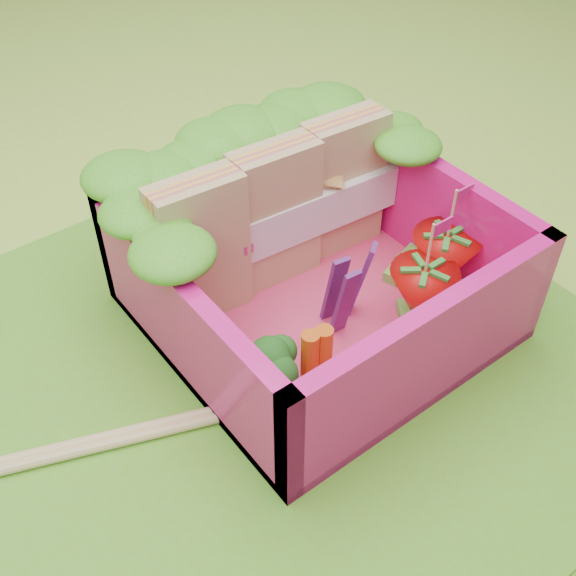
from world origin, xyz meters
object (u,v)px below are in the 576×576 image
(bento_box, at_px, (317,268))
(strawberry_right, at_px, (443,263))
(broccoli, at_px, (269,366))
(strawberry_left, at_px, (421,296))
(sandwich_stack, at_px, (276,215))
(chopsticks, at_px, (47,455))

(bento_box, relative_size, strawberry_right, 2.46)
(broccoli, relative_size, strawberry_left, 0.62)
(bento_box, xyz_separation_m, strawberry_right, (0.50, -0.23, -0.08))
(sandwich_stack, relative_size, chopsticks, 0.57)
(bento_box, bearing_deg, broccoli, -148.46)
(broccoli, distance_m, chopsticks, 0.86)
(strawberry_right, distance_m, chopsticks, 1.75)
(broccoli, height_order, strawberry_left, strawberry_left)
(broccoli, xyz_separation_m, chopsticks, (-0.77, 0.30, -0.22))
(broccoli, xyz_separation_m, strawberry_left, (0.73, -0.05, -0.04))
(bento_box, height_order, sandwich_stack, sandwich_stack)
(strawberry_right, bearing_deg, sandwich_stack, 133.70)
(bento_box, xyz_separation_m, broccoli, (-0.45, -0.27, -0.04))
(chopsticks, bearing_deg, strawberry_left, -13.00)
(sandwich_stack, distance_m, broccoli, 0.73)
(strawberry_left, distance_m, strawberry_right, 0.23)
(bento_box, distance_m, chopsticks, 1.25)
(bento_box, distance_m, broccoli, 0.53)
(sandwich_stack, bearing_deg, broccoli, -128.96)
(broccoli, height_order, chopsticks, broccoli)
(strawberry_left, height_order, strawberry_right, strawberry_right)
(sandwich_stack, height_order, broccoli, sandwich_stack)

